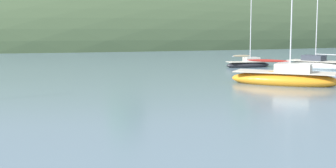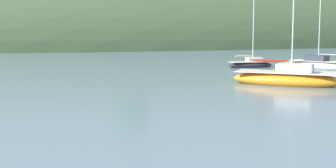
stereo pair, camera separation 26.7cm
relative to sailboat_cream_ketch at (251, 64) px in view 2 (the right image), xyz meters
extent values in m
ellipsoid|color=#425638|center=(9.09, 50.30, -0.33)|extent=(150.00, 36.00, 27.07)
ellipsoid|color=#232328|center=(-0.03, 0.00, -0.12)|extent=(4.87, 1.93, 0.76)
cube|color=beige|center=(-0.03, 0.00, 0.23)|extent=(4.48, 1.78, 0.06)
cube|color=silver|center=(0.35, -0.02, 0.46)|extent=(1.59, 1.15, 0.47)
cylinder|color=silver|center=(0.21, -0.01, 3.44)|extent=(0.09, 0.09, 6.42)
cylinder|color=silver|center=(-0.80, 0.05, 0.82)|extent=(2.01, 0.20, 0.07)
ellipsoid|color=tan|center=(-0.80, 0.05, 0.87)|extent=(1.94, 0.32, 0.20)
ellipsoid|color=white|center=(5.81, -3.95, -0.04)|extent=(5.27, 6.83, 1.06)
cube|color=beige|center=(5.81, -3.95, 0.44)|extent=(4.85, 6.29, 0.06)
cube|color=#333842|center=(5.54, -3.49, 0.72)|extent=(2.33, 2.56, 0.57)
cylinder|color=silver|center=(5.64, -3.66, 4.15)|extent=(0.09, 0.09, 7.43)
cylinder|color=silver|center=(6.34, -4.86, 1.13)|extent=(1.46, 2.43, 0.07)
ellipsoid|color=orange|center=(-4.68, -14.31, 0.02)|extent=(7.67, 7.24, 1.26)
cube|color=beige|center=(-4.68, -14.31, 0.59)|extent=(7.06, 6.66, 0.06)
cube|color=silver|center=(-4.21, -14.73, 0.91)|extent=(3.04, 2.98, 0.64)
cylinder|color=silver|center=(-4.38, -14.58, 5.51)|extent=(0.09, 0.09, 9.84)
cylinder|color=silver|center=(-5.62, -13.48, 1.35)|extent=(2.52, 2.25, 0.07)
ellipsoid|color=maroon|center=(-5.62, -13.48, 1.40)|extent=(2.51, 2.26, 0.20)
camera|label=1|loc=(-24.27, -45.23, 4.01)|focal=51.96mm
camera|label=2|loc=(-24.02, -45.32, 4.01)|focal=51.96mm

